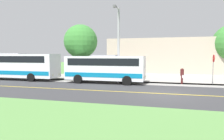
{
  "coord_description": "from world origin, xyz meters",
  "views": [
    {
      "loc": [
        14.79,
        -0.18,
        2.81
      ],
      "look_at": [
        -3.5,
        -4.96,
        1.4
      ],
      "focal_mm": 31.79,
      "sensor_mm": 36.0,
      "label": 1
    }
  ],
  "objects": [
    {
      "name": "commercial_building",
      "position": [
        -21.4,
        2.03,
        2.74
      ],
      "size": [
        10.0,
        22.51,
        5.49
      ],
      "primitive_type": "cube",
      "color": "#B7A893",
      "rests_on": "ground"
    },
    {
      "name": "ground_plane",
      "position": [
        0.0,
        0.0,
        0.0
      ],
      "size": [
        120.0,
        120.0,
        0.0
      ],
      "primitive_type": "plane",
      "color": "#548442"
    },
    {
      "name": "parking_lot_surface",
      "position": [
        -12.4,
        3.0,
        0.0
      ],
      "size": [
        14.0,
        36.0,
        0.01
      ],
      "primitive_type": "cube",
      "color": "#9E9991",
      "rests_on": "ground"
    },
    {
      "name": "tree_curbside",
      "position": [
        -7.4,
        -9.86,
        4.45
      ],
      "size": [
        4.0,
        4.0,
        6.47
      ],
      "color": "brown",
      "rests_on": "ground"
    },
    {
      "name": "sidewalk",
      "position": [
        -5.2,
        0.0,
        0.0
      ],
      "size": [
        2.4,
        100.0,
        0.01
      ],
      "primitive_type": "cube",
      "color": "gray",
      "rests_on": "ground"
    },
    {
      "name": "pedestrian_with_bags",
      "position": [
        -5.63,
        1.58,
        0.9
      ],
      "size": [
        0.72,
        0.34,
        1.68
      ],
      "color": "#4C1919",
      "rests_on": "ground"
    },
    {
      "name": "road_centre_line",
      "position": [
        0.0,
        0.0,
        0.01
      ],
      "size": [
        0.16,
        100.0,
        0.0
      ],
      "primitive_type": "cube",
      "color": "gold",
      "rests_on": "ground"
    },
    {
      "name": "shuttle_bus_front",
      "position": [
        -4.52,
        -5.94,
        1.56
      ],
      "size": [
        2.69,
        8.08,
        2.83
      ],
      "color": "white",
      "rests_on": "ground"
    },
    {
      "name": "stop_sign",
      "position": [
        -6.1,
        4.45,
        1.96
      ],
      "size": [
        0.76,
        0.07,
        2.88
      ],
      "color": "slate",
      "rests_on": "ground"
    },
    {
      "name": "transit_bus_rear",
      "position": [
        -4.46,
        -17.48,
        1.68
      ],
      "size": [
        2.56,
        11.94,
        3.04
      ],
      "color": "white",
      "rests_on": "ground"
    },
    {
      "name": "street_light_pole",
      "position": [
        -4.87,
        -4.67,
        4.2
      ],
      "size": [
        1.97,
        0.24,
        7.58
      ],
      "color": "#9E9EA3",
      "rests_on": "ground"
    },
    {
      "name": "road_surface",
      "position": [
        0.0,
        0.0,
        0.0
      ],
      "size": [
        8.0,
        100.0,
        0.01
      ],
      "primitive_type": "cube",
      "color": "#333335",
      "rests_on": "ground"
    }
  ]
}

